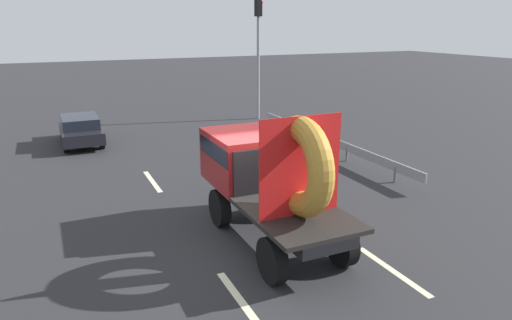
# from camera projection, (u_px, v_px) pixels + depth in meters

# --- Properties ---
(ground_plane) EXTENTS (120.00, 120.00, 0.00)m
(ground_plane) POSITION_uv_depth(u_px,v_px,m) (259.00, 238.00, 11.39)
(ground_plane) COLOR #28282B
(flatbed_truck) EXTENTS (2.02, 4.98, 3.33)m
(flatbed_truck) POSITION_uv_depth(u_px,v_px,m) (264.00, 170.00, 11.22)
(flatbed_truck) COLOR black
(flatbed_truck) RESTS_ON ground_plane
(distant_sedan) EXTENTS (1.63, 3.81, 1.24)m
(distant_sedan) POSITION_uv_depth(u_px,v_px,m) (81.00, 129.00, 20.08)
(distant_sedan) COLOR black
(distant_sedan) RESTS_ON ground_plane
(traffic_light) EXTENTS (0.42, 0.36, 6.35)m
(traffic_light) POSITION_uv_depth(u_px,v_px,m) (258.00, 43.00, 24.46)
(traffic_light) COLOR gray
(traffic_light) RESTS_ON ground_plane
(guardrail) EXTENTS (0.10, 10.92, 0.71)m
(guardrail) POSITION_uv_depth(u_px,v_px,m) (327.00, 140.00, 18.80)
(guardrail) COLOR gray
(guardrail) RESTS_ON ground_plane
(lane_dash_left_near) EXTENTS (0.16, 2.29, 0.01)m
(lane_dash_left_near) POSITION_uv_depth(u_px,v_px,m) (241.00, 302.00, 8.80)
(lane_dash_left_near) COLOR beige
(lane_dash_left_near) RESTS_ON ground_plane
(lane_dash_left_far) EXTENTS (0.16, 2.30, 0.01)m
(lane_dash_left_far) POSITION_uv_depth(u_px,v_px,m) (152.00, 181.00, 15.48)
(lane_dash_left_far) COLOR beige
(lane_dash_left_far) RESTS_ON ground_plane
(lane_dash_right_near) EXTENTS (0.16, 2.26, 0.01)m
(lane_dash_right_near) POSITION_uv_depth(u_px,v_px,m) (392.00, 270.00, 9.91)
(lane_dash_right_near) COLOR beige
(lane_dash_right_near) RESTS_ON ground_plane
(lane_dash_right_far) EXTENTS (0.16, 2.17, 0.01)m
(lane_dash_right_far) POSITION_uv_depth(u_px,v_px,m) (242.00, 166.00, 17.10)
(lane_dash_right_far) COLOR beige
(lane_dash_right_far) RESTS_ON ground_plane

